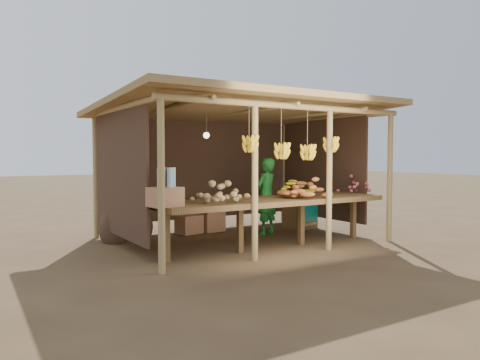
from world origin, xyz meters
TOP-DOWN VIEW (x-y plane):
  - ground at (0.00, 0.00)m, footprint 60.00×60.00m
  - stall_structure at (-0.00, -0.00)m, footprint 4.70×3.50m
  - counter at (0.00, -0.95)m, footprint 3.90×1.05m
  - potato_heap at (-0.97, -1.17)m, footprint 1.08×0.87m
  - sweet_potato_heap at (0.56, -1.14)m, footprint 1.14×0.90m
  - onion_heap at (1.90, -0.89)m, footprint 0.80×0.64m
  - banana_pile at (0.60, -0.84)m, footprint 0.70×0.54m
  - tomato_basin at (-1.81, -0.85)m, footprint 0.44×0.44m
  - bottle_box at (-1.90, -1.15)m, footprint 0.45×0.37m
  - vendor at (0.72, 0.23)m, footprint 0.61×0.51m
  - tarp_crate at (1.74, 0.46)m, footprint 0.76×0.70m
  - carton_stack at (-0.21, 0.96)m, footprint 0.96×0.41m
  - burlap_sacks at (-1.75, 0.90)m, footprint 0.94×0.49m

SIDE VIEW (x-z plane):
  - ground at x=0.00m, z-range 0.00..0.00m
  - burlap_sacks at x=-1.75m, z-range -0.04..0.62m
  - carton_stack at x=-0.21m, z-range -0.04..0.65m
  - tarp_crate at x=1.74m, z-range -0.07..0.69m
  - vendor at x=0.72m, z-range 0.00..1.43m
  - counter at x=0.00m, z-range 0.34..1.14m
  - tomato_basin at x=-1.81m, z-range 0.78..1.01m
  - banana_pile at x=0.60m, z-range 0.80..1.15m
  - onion_heap at x=1.90m, z-range 0.80..1.15m
  - sweet_potato_heap at x=0.56m, z-range 0.80..1.16m
  - potato_heap at x=-0.97m, z-range 0.80..1.16m
  - bottle_box at x=-1.90m, z-range 0.74..1.26m
  - stall_structure at x=0.00m, z-range 0.70..3.13m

